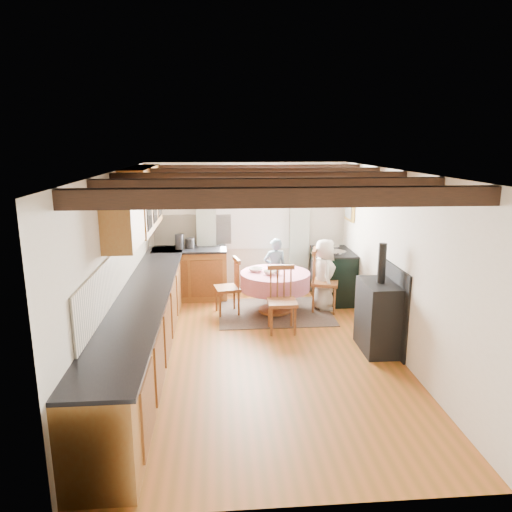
{
  "coord_description": "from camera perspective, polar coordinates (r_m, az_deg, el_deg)",
  "views": [
    {
      "loc": [
        -0.54,
        -5.84,
        2.75
      ],
      "look_at": [
        0.0,
        0.8,
        1.15
      ],
      "focal_mm": 33.4,
      "sensor_mm": 36.0,
      "label": 1
    }
  ],
  "objects": [
    {
      "name": "base_cabinet_back",
      "position": [
        8.62,
        -7.87,
        -2.17
      ],
      "size": [
        1.3,
        0.6,
        0.88
      ],
      "primitive_type": "cube",
      "color": "brown",
      "rests_on": "floor"
    },
    {
      "name": "ceiling",
      "position": [
        5.88,
        0.64,
        10.09
      ],
      "size": [
        3.6,
        5.5,
        0.0
      ],
      "primitive_type": "cube",
      "color": "white",
      "rests_on": "ground"
    },
    {
      "name": "bowl_b",
      "position": [
        7.62,
        1.66,
        -1.99
      ],
      "size": [
        0.24,
        0.24,
        0.06
      ],
      "primitive_type": "imported",
      "rotation": [
        0.0,
        0.0,
        1.82
      ],
      "color": "silver",
      "rests_on": "dining_table"
    },
    {
      "name": "bowl_a",
      "position": [
        7.8,
        -0.04,
        -1.64
      ],
      "size": [
        0.32,
        0.32,
        0.06
      ],
      "primitive_type": "imported",
      "rotation": [
        0.0,
        0.0,
        5.67
      ],
      "color": "silver",
      "rests_on": "dining_table"
    },
    {
      "name": "cup",
      "position": [
        7.63,
        2.56,
        -1.86
      ],
      "size": [
        0.14,
        0.14,
        0.09
      ],
      "primitive_type": "imported",
      "rotation": [
        0.0,
        0.0,
        5.21
      ],
      "color": "silver",
      "rests_on": "dining_table"
    },
    {
      "name": "chair_near",
      "position": [
        7.02,
        3.15,
        -5.27
      ],
      "size": [
        0.42,
        0.44,
        0.99
      ],
      "primitive_type": null,
      "rotation": [
        0.0,
        0.0,
        -0.0
      ],
      "color": "brown",
      "rests_on": "floor"
    },
    {
      "name": "curtain_left",
      "position": [
        8.65,
        -5.95,
        2.43
      ],
      "size": [
        0.35,
        0.1,
        2.1
      ],
      "primitive_type": "cube",
      "color": "beige",
      "rests_on": "wall_back"
    },
    {
      "name": "curtain_right",
      "position": [
        8.78,
        5.22,
        2.6
      ],
      "size": [
        0.35,
        0.1,
        2.1
      ],
      "primitive_type": "cube",
      "color": "beige",
      "rests_on": "wall_back"
    },
    {
      "name": "base_cabinet_left",
      "position": [
        6.35,
        -13.15,
        -8.18
      ],
      "size": [
        0.6,
        5.3,
        0.88
      ],
      "primitive_type": "cube",
      "color": "brown",
      "rests_on": "floor"
    },
    {
      "name": "chair_right",
      "position": [
        7.97,
        8.25,
        -2.86
      ],
      "size": [
        0.58,
        0.56,
        1.05
      ],
      "primitive_type": null,
      "rotation": [
        0.0,
        0.0,
        1.3
      ],
      "color": "brown",
      "rests_on": "floor"
    },
    {
      "name": "splash_left",
      "position": [
        6.45,
        -15.59,
        -0.9
      ],
      "size": [
        0.02,
        4.5,
        0.55
      ],
      "primitive_type": "cube",
      "color": "beige",
      "rests_on": "wall_left"
    },
    {
      "name": "aga_range",
      "position": [
        8.53,
        9.17,
        -2.27
      ],
      "size": [
        0.64,
        0.99,
        0.92
      ],
      "primitive_type": null,
      "color": "black",
      "rests_on": "floor"
    },
    {
      "name": "wall_cabinet_glass",
      "position": [
        7.17,
        -13.46,
        6.73
      ],
      "size": [
        0.34,
        1.8,
        0.9
      ],
      "primitive_type": "cube",
      "color": "brown",
      "rests_on": "wall_left"
    },
    {
      "name": "worktop_left",
      "position": [
        6.2,
        -13.19,
        -4.22
      ],
      "size": [
        0.64,
        5.3,
        0.04
      ],
      "primitive_type": "cube",
      "color": "black",
      "rests_on": "base_cabinet_left"
    },
    {
      "name": "cast_iron_stove",
      "position": [
        6.53,
        14.59,
        -4.88
      ],
      "size": [
        0.44,
        0.74,
        1.48
      ],
      "primitive_type": null,
      "color": "black",
      "rests_on": "floor"
    },
    {
      "name": "beam_a",
      "position": [
        3.9,
        3.34,
        7.04
      ],
      "size": [
        3.6,
        0.16,
        0.16
      ],
      "primitive_type": "cube",
      "color": "black",
      "rests_on": "ceiling"
    },
    {
      "name": "wall_right",
      "position": [
        6.48,
        16.67,
        -0.91
      ],
      "size": [
        0.0,
        5.5,
        2.4
      ],
      "primitive_type": "cube",
      "color": "silver",
      "rests_on": "ground"
    },
    {
      "name": "wall_left",
      "position": [
        6.17,
        -16.28,
        -1.59
      ],
      "size": [
        0.0,
        5.5,
        2.4
      ],
      "primitive_type": "cube",
      "color": "silver",
      "rests_on": "ground"
    },
    {
      "name": "wall_plate",
      "position": [
        8.77,
        5.88,
        6.55
      ],
      "size": [
        0.3,
        0.02,
        0.3
      ],
      "primitive_type": "cylinder",
      "rotation": [
        1.57,
        0.0,
        0.0
      ],
      "color": "silver",
      "rests_on": "wall_back"
    },
    {
      "name": "floor",
      "position": [
        6.48,
        0.58,
        -11.62
      ],
      "size": [
        3.6,
        5.5,
        0.0
      ],
      "primitive_type": "cube",
      "color": "#A35520",
      "rests_on": "ground"
    },
    {
      "name": "splash_back",
      "position": [
        8.72,
        -7.6,
        3.14
      ],
      "size": [
        1.4,
        0.02,
        0.55
      ],
      "primitive_type": "cube",
      "color": "beige",
      "rests_on": "wall_back"
    },
    {
      "name": "dining_table",
      "position": [
        7.84,
        2.28,
        -4.4
      ],
      "size": [
        1.13,
        1.13,
        0.68
      ],
      "primitive_type": null,
      "color": "#B25D63",
      "rests_on": "floor"
    },
    {
      "name": "beam_c",
      "position": [
        5.88,
        0.64,
        9.22
      ],
      "size": [
        3.6,
        0.16,
        0.16
      ],
      "primitive_type": "cube",
      "color": "black",
      "rests_on": "ceiling"
    },
    {
      "name": "window_frame",
      "position": [
        8.68,
        -0.37,
        5.88
      ],
      "size": [
        1.34,
        0.03,
        1.54
      ],
      "primitive_type": "cube",
      "color": "white",
      "rests_on": "wall_back"
    },
    {
      "name": "beam_e",
      "position": [
        7.87,
        -0.71,
        10.29
      ],
      "size": [
        3.6,
        0.16,
        0.16
      ],
      "primitive_type": "cube",
      "color": "black",
      "rests_on": "ceiling"
    },
    {
      "name": "beam_b",
      "position": [
        4.89,
        1.72,
        8.35
      ],
      "size": [
        3.6,
        0.16,
        0.16
      ],
      "primitive_type": "cube",
      "color": "black",
      "rests_on": "ceiling"
    },
    {
      "name": "worktop_back",
      "position": [
        8.49,
        -7.98,
        0.78
      ],
      "size": [
        1.3,
        0.64,
        0.04
      ],
      "primitive_type": "cube",
      "color": "black",
      "rests_on": "base_cabinet_back"
    },
    {
      "name": "beam_d",
      "position": [
        6.88,
        -0.14,
        9.84
      ],
      "size": [
        3.6,
        0.16,
        0.16
      ],
      "primitive_type": "cube",
      "color": "black",
      "rests_on": "ceiling"
    },
    {
      "name": "wall_back",
      "position": [
        8.75,
        -1.03,
        3.29
      ],
      "size": [
        3.6,
        0.0,
        2.4
      ],
      "primitive_type": "cube",
      "color": "silver",
      "rests_on": "ground"
    },
    {
      "name": "canister_wide",
      "position": [
        8.49,
        -7.93,
        1.54
      ],
      "size": [
        0.16,
        0.16,
        0.18
      ],
      "primitive_type": "cylinder",
      "color": "#262628",
      "rests_on": "worktop_back"
    },
    {
      "name": "chair_left",
      "position": [
        7.76,
        -3.48,
        -3.64
      ],
      "size": [
        0.49,
        0.47,
        0.93
      ],
      "primitive_type": null,
      "rotation": [
        0.0,
        0.0,
        -1.38
      ],
      "color": "brown",
      "rests_on": "floor"
    },
    {
      "name": "canister_tall",
      "position": [
        8.43,
        -9.17,
        1.71
      ],
      "size": [
        0.15,
        0.15,
        0.26
      ],
      "primitive_type": "cylinder",
      "color": "#262628",
      "rests_on": "worktop_back"
    },
    {
      "name": "child_far",
      "position": [
        8.45,
        2.3,
        -1.56
      ],
      "size": [
        0.43,
        0.3,
        1.11
      ],
      "primitive_type": "imported",
      "rotation": [
        0.0,
        0.0,
        3.23
      ],
      "color": "#485F69",
      "rests_on": "floor"
    },
    {
      "name": "wall_cabinet_solid",
      "position": [
        5.71,
        -15.65,
        4.45
      ],
      "size": [
        0.34,
        0.9,
        0.7
      ],
      "primitive_type": "cube",
      "color": "brown",
      "rests_on": "wall_left"
    },
    {
      "name": "child_right",
      "position": [
        8.02,
        8.16,
        -2.2
      ],
      "size": [
        0.4,
        0.6,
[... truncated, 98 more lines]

